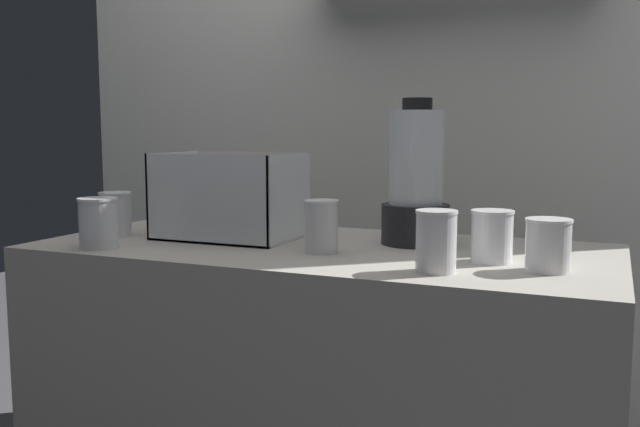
{
  "coord_description": "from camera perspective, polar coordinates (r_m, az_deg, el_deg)",
  "views": [
    {
      "loc": [
        0.66,
        -1.55,
        1.19
      ],
      "look_at": [
        0.0,
        0.0,
        0.98
      ],
      "focal_mm": 38.95,
      "sensor_mm": 36.0,
      "label": 1
    }
  ],
  "objects": [
    {
      "name": "counter",
      "position": [
        1.84,
        0.0,
        -16.65
      ],
      "size": [
        1.4,
        0.64,
        0.9
      ],
      "primitive_type": "cube",
      "color": "#9E998E",
      "rests_on": "ground_plane"
    },
    {
      "name": "back_wall_unit",
      "position": [
        2.41,
        7.3,
        8.78
      ],
      "size": [
        2.6,
        0.24,
        2.5
      ],
      "color": "silver",
      "rests_on": "ground_plane"
    },
    {
      "name": "carrot_display_bin",
      "position": [
        1.84,
        -7.23,
        0.3
      ],
      "size": [
        0.35,
        0.25,
        0.22
      ],
      "color": "white",
      "rests_on": "counter"
    },
    {
      "name": "blender_pitcher",
      "position": [
        1.73,
        7.88,
        2.41
      ],
      "size": [
        0.17,
        0.17,
        0.36
      ],
      "color": "black",
      "rests_on": "counter"
    },
    {
      "name": "juice_cup_carrot_far_left",
      "position": [
        1.93,
        -16.45,
        -0.26
      ],
      "size": [
        0.09,
        0.09,
        0.12
      ],
      "color": "white",
      "rests_on": "counter"
    },
    {
      "name": "juice_cup_mango_left",
      "position": [
        1.75,
        -17.74,
        -0.97
      ],
      "size": [
        0.09,
        0.09,
        0.12
      ],
      "color": "white",
      "rests_on": "counter"
    },
    {
      "name": "juice_cup_carrot_middle",
      "position": [
        1.61,
        0.11,
        -1.23
      ],
      "size": [
        0.08,
        0.08,
        0.12
      ],
      "color": "white",
      "rests_on": "counter"
    },
    {
      "name": "juice_cup_pomegranate_right",
      "position": [
        1.41,
        9.51,
        -2.59
      ],
      "size": [
        0.08,
        0.08,
        0.13
      ],
      "color": "white",
      "rests_on": "counter"
    },
    {
      "name": "juice_cup_orange_far_right",
      "position": [
        1.54,
        13.93,
        -2.08
      ],
      "size": [
        0.09,
        0.09,
        0.11
      ],
      "color": "white",
      "rests_on": "counter"
    },
    {
      "name": "juice_cup_pomegranate_rightmost",
      "position": [
        1.47,
        18.23,
        -2.69
      ],
      "size": [
        0.09,
        0.09,
        0.11
      ],
      "color": "white",
      "rests_on": "counter"
    }
  ]
}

